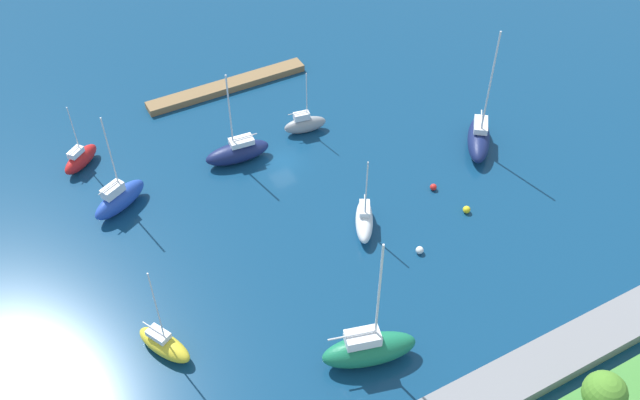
{
  "coord_description": "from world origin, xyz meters",
  "views": [
    {
      "loc": [
        23.98,
        52.94,
        50.24
      ],
      "look_at": [
        0.0,
        8.68,
        1.5
      ],
      "focal_mm": 39.48,
      "sensor_mm": 36.0,
      "label": 1
    }
  ],
  "objects_px": {
    "sailboat_yellow_west_end": "(164,344)",
    "sailboat_navy_inner_mooring": "(479,138)",
    "mooring_buoy_red": "(433,187)",
    "sailboat_navy_lone_south": "(238,152)",
    "sailboat_blue_east_end": "(119,198)",
    "sailboat_red_near_pier": "(80,159)",
    "mooring_buoy_yellow": "(467,210)",
    "sailboat_green_off_beacon": "(369,349)",
    "sailboat_white_far_south": "(364,220)",
    "sailboat_gray_along_channel": "(305,124)",
    "park_tree_west": "(605,393)",
    "pier_dock": "(227,86)",
    "mooring_buoy_white": "(420,250)"
  },
  "relations": [
    {
      "from": "mooring_buoy_yellow",
      "to": "sailboat_green_off_beacon",
      "type": "bearing_deg",
      "value": 29.66
    },
    {
      "from": "sailboat_yellow_west_end",
      "to": "sailboat_navy_inner_mooring",
      "type": "bearing_deg",
      "value": 75.33
    },
    {
      "from": "mooring_buoy_red",
      "to": "sailboat_blue_east_end",
      "type": "bearing_deg",
      "value": -23.5
    },
    {
      "from": "sailboat_white_far_south",
      "to": "sailboat_red_near_pier",
      "type": "xyz_separation_m",
      "value": [
        22.02,
        -22.36,
        -0.0
      ]
    },
    {
      "from": "sailboat_navy_inner_mooring",
      "to": "sailboat_yellow_west_end",
      "type": "bearing_deg",
      "value": -38.93
    },
    {
      "from": "pier_dock",
      "to": "sailboat_red_near_pier",
      "type": "xyz_separation_m",
      "value": [
        19.44,
        5.8,
        0.64
      ]
    },
    {
      "from": "sailboat_yellow_west_end",
      "to": "mooring_buoy_red",
      "type": "bearing_deg",
      "value": 72.69
    },
    {
      "from": "sailboat_yellow_west_end",
      "to": "sailboat_blue_east_end",
      "type": "bearing_deg",
      "value": 146.8
    },
    {
      "from": "sailboat_red_near_pier",
      "to": "sailboat_yellow_west_end",
      "type": "bearing_deg",
      "value": -127.38
    },
    {
      "from": "sailboat_red_near_pier",
      "to": "sailboat_navy_inner_mooring",
      "type": "relative_size",
      "value": 0.52
    },
    {
      "from": "mooring_buoy_white",
      "to": "sailboat_red_near_pier",
      "type": "bearing_deg",
      "value": -48.05
    },
    {
      "from": "sailboat_white_far_south",
      "to": "mooring_buoy_yellow",
      "type": "height_order",
      "value": "sailboat_white_far_south"
    },
    {
      "from": "pier_dock",
      "to": "sailboat_white_far_south",
      "type": "height_order",
      "value": "sailboat_white_far_south"
    },
    {
      "from": "sailboat_green_off_beacon",
      "to": "mooring_buoy_white",
      "type": "xyz_separation_m",
      "value": [
        -10.47,
        -7.8,
        -1.19
      ]
    },
    {
      "from": "sailboat_navy_lone_south",
      "to": "sailboat_green_off_beacon",
      "type": "distance_m",
      "value": 28.45
    },
    {
      "from": "sailboat_red_near_pier",
      "to": "sailboat_green_off_beacon",
      "type": "bearing_deg",
      "value": -105.13
    },
    {
      "from": "sailboat_red_near_pier",
      "to": "mooring_buoy_yellow",
      "type": "height_order",
      "value": "sailboat_red_near_pier"
    },
    {
      "from": "sailboat_blue_east_end",
      "to": "mooring_buoy_red",
      "type": "distance_m",
      "value": 32.09
    },
    {
      "from": "sailboat_gray_along_channel",
      "to": "mooring_buoy_yellow",
      "type": "height_order",
      "value": "sailboat_gray_along_channel"
    },
    {
      "from": "pier_dock",
      "to": "mooring_buoy_red",
      "type": "distance_m",
      "value": 29.38
    },
    {
      "from": "sailboat_green_off_beacon",
      "to": "sailboat_blue_east_end",
      "type": "distance_m",
      "value": 30.05
    },
    {
      "from": "park_tree_west",
      "to": "sailboat_gray_along_channel",
      "type": "height_order",
      "value": "sailboat_gray_along_channel"
    },
    {
      "from": "sailboat_white_far_south",
      "to": "sailboat_yellow_west_end",
      "type": "bearing_deg",
      "value": -48.4
    },
    {
      "from": "sailboat_green_off_beacon",
      "to": "mooring_buoy_yellow",
      "type": "height_order",
      "value": "sailboat_green_off_beacon"
    },
    {
      "from": "sailboat_green_off_beacon",
      "to": "sailboat_red_near_pier",
      "type": "bearing_deg",
      "value": 127.54
    },
    {
      "from": "sailboat_white_far_south",
      "to": "sailboat_blue_east_end",
      "type": "distance_m",
      "value": 24.62
    },
    {
      "from": "sailboat_gray_along_channel",
      "to": "mooring_buoy_yellow",
      "type": "relative_size",
      "value": 10.23
    },
    {
      "from": "sailboat_white_far_south",
      "to": "mooring_buoy_yellow",
      "type": "bearing_deg",
      "value": 103.38
    },
    {
      "from": "park_tree_west",
      "to": "sailboat_navy_inner_mooring",
      "type": "relative_size",
      "value": 0.33
    },
    {
      "from": "sailboat_white_far_south",
      "to": "mooring_buoy_red",
      "type": "relative_size",
      "value": 12.58
    },
    {
      "from": "sailboat_navy_lone_south",
      "to": "sailboat_white_far_south",
      "type": "height_order",
      "value": "sailboat_navy_lone_south"
    },
    {
      "from": "park_tree_west",
      "to": "sailboat_white_far_south",
      "type": "relative_size",
      "value": 0.56
    },
    {
      "from": "sailboat_navy_inner_mooring",
      "to": "pier_dock",
      "type": "bearing_deg",
      "value": -101.23
    },
    {
      "from": "sailboat_navy_inner_mooring",
      "to": "park_tree_west",
      "type": "bearing_deg",
      "value": 15.53
    },
    {
      "from": "sailboat_navy_lone_south",
      "to": "mooring_buoy_red",
      "type": "distance_m",
      "value": 21.26
    },
    {
      "from": "sailboat_navy_inner_mooring",
      "to": "sailboat_gray_along_channel",
      "type": "bearing_deg",
      "value": -88.3
    },
    {
      "from": "sailboat_white_far_south",
      "to": "mooring_buoy_red",
      "type": "height_order",
      "value": "sailboat_white_far_south"
    },
    {
      "from": "mooring_buoy_red",
      "to": "mooring_buoy_yellow",
      "type": "height_order",
      "value": "mooring_buoy_yellow"
    },
    {
      "from": "sailboat_navy_lone_south",
      "to": "sailboat_green_off_beacon",
      "type": "height_order",
      "value": "sailboat_green_off_beacon"
    },
    {
      "from": "sailboat_yellow_west_end",
      "to": "sailboat_white_far_south",
      "type": "bearing_deg",
      "value": 73.72
    },
    {
      "from": "park_tree_west",
      "to": "sailboat_white_far_south",
      "type": "height_order",
      "value": "sailboat_white_far_south"
    },
    {
      "from": "sailboat_yellow_west_end",
      "to": "sailboat_navy_lone_south",
      "type": "bearing_deg",
      "value": 114.6
    },
    {
      "from": "sailboat_navy_inner_mooring",
      "to": "mooring_buoy_yellow",
      "type": "xyz_separation_m",
      "value": [
        7.35,
        7.76,
        -0.92
      ]
    },
    {
      "from": "pier_dock",
      "to": "sailboat_white_far_south",
      "type": "distance_m",
      "value": 28.29
    },
    {
      "from": "sailboat_red_near_pier",
      "to": "mooring_buoy_white",
      "type": "bearing_deg",
      "value": -85.34
    },
    {
      "from": "sailboat_gray_along_channel",
      "to": "sailboat_red_near_pier",
      "type": "bearing_deg",
      "value": 175.28
    },
    {
      "from": "sailboat_red_near_pier",
      "to": "mooring_buoy_yellow",
      "type": "distance_m",
      "value": 41.07
    },
    {
      "from": "sailboat_gray_along_channel",
      "to": "sailboat_red_near_pier",
      "type": "height_order",
      "value": "sailboat_gray_along_channel"
    },
    {
      "from": "park_tree_west",
      "to": "sailboat_yellow_west_end",
      "type": "distance_m",
      "value": 34.64
    },
    {
      "from": "sailboat_white_far_south",
      "to": "sailboat_navy_inner_mooring",
      "type": "height_order",
      "value": "sailboat_navy_inner_mooring"
    }
  ]
}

